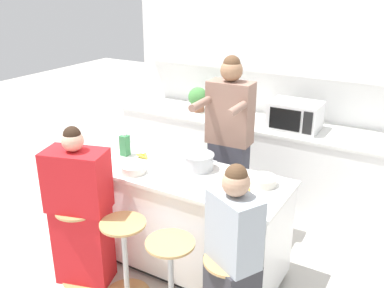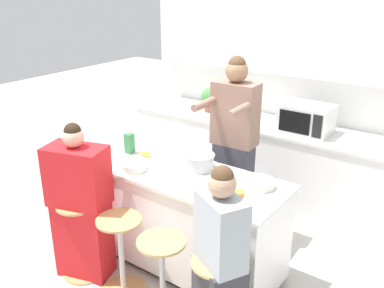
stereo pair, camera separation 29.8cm
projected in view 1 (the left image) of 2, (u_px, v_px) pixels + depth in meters
ground_plane at (188, 265)px, 3.92m from camera, size 16.00×16.00×0.00m
wall_back at (275, 63)px, 4.92m from camera, size 3.75×0.22×2.70m
back_counter at (258, 159)px, 5.04m from camera, size 3.48×0.71×0.93m
kitchen_island at (188, 221)px, 3.75m from camera, size 1.72×0.72×0.92m
bar_stool_leftmost at (81, 242)px, 3.61m from camera, size 0.38×0.38×0.69m
bar_stool_center_left at (125, 257)px, 3.41m from camera, size 0.38×0.38×0.69m
bar_stool_center_right at (171, 279)px, 3.17m from camera, size 0.38×0.38×0.69m
person_cooking at (229, 150)px, 4.12m from camera, size 0.44×0.56×1.82m
person_wrapped_blanket at (80, 212)px, 3.52m from camera, size 0.56×0.42×1.40m
person_seated_near at (232, 268)px, 2.87m from camera, size 0.42×0.38×1.40m
cooking_pot at (199, 161)px, 3.67m from camera, size 0.35×0.27×0.14m
fruit_bowl at (133, 169)px, 3.61m from camera, size 0.21×0.21×0.07m
mixing_bowl_steel at (263, 181)px, 3.40m from camera, size 0.22×0.22×0.07m
coffee_cup_near at (245, 195)px, 3.16m from camera, size 0.12×0.09×0.09m
banana_bunch at (143, 156)px, 3.91m from camera, size 0.14×0.10×0.04m
juice_carton at (125, 145)px, 3.94m from camera, size 0.07×0.07×0.21m
microwave at (295, 115)px, 4.59m from camera, size 0.53×0.39×0.30m
potted_plant at (198, 98)px, 5.20m from camera, size 0.24×0.24×0.30m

